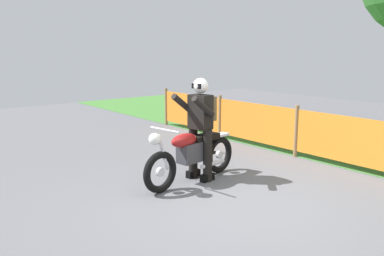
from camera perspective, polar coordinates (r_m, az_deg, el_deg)
ground at (r=6.01m, az=7.34°, el=-10.24°), size 24.00×24.00×0.02m
barrier_fence at (r=7.87m, az=20.81°, el=-1.58°), size 11.41×0.08×1.05m
motorcycle_lead at (r=6.67m, az=-0.07°, el=-3.63°), size 0.61×2.05×0.97m
rider_lead at (r=6.73m, az=1.21°, el=0.68°), size 0.61×0.73×1.69m
traffic_cone at (r=8.58m, az=2.11°, el=-1.79°), size 0.32×0.32×0.53m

